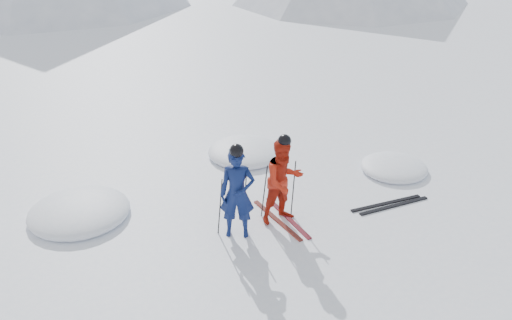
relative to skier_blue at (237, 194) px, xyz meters
name	(u,v)px	position (x,y,z in m)	size (l,w,h in m)	color
ground	(349,199)	(2.70, 0.32, -0.91)	(160.00, 160.00, 0.00)	white
skier_blue	(237,194)	(0.00, 0.00, 0.00)	(0.67, 0.44, 1.82)	#0C194C
skier_red	(283,181)	(1.02, 0.14, -0.02)	(0.86, 0.67, 1.78)	#B5200E
pole_blue_left	(220,207)	(-0.30, 0.15, -0.30)	(0.02, 0.02, 1.22)	black
pole_blue_right	(245,199)	(0.25, 0.25, -0.30)	(0.02, 0.02, 1.22)	black
pole_red_left	(264,191)	(0.72, 0.39, -0.32)	(0.02, 0.02, 1.19)	black
pole_red_right	(293,188)	(1.32, 0.29, -0.32)	(0.02, 0.02, 1.19)	black
ski_worn_left	(277,220)	(0.90, 0.14, -0.90)	(0.09, 1.70, 0.03)	black
ski_worn_right	(288,217)	(1.14, 0.14, -0.90)	(0.09, 1.70, 0.03)	black
ski_loose_a	(386,203)	(3.32, -0.16, -0.90)	(0.09, 1.70, 0.03)	black
ski_loose_b	(394,206)	(3.42, -0.31, -0.90)	(0.09, 1.70, 0.03)	black
snow_lumps	(210,183)	(0.13, 2.16, -0.91)	(8.99, 3.87, 0.45)	white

